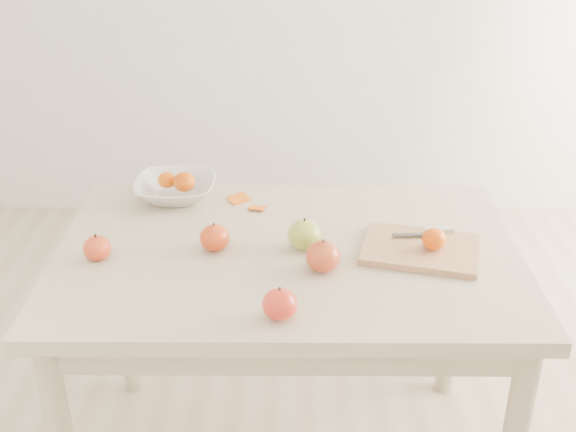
{
  "coord_description": "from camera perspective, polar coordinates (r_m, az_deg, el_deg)",
  "views": [
    {
      "loc": [
        0.01,
        -1.63,
        1.67
      ],
      "look_at": [
        0.0,
        0.05,
        0.82
      ],
      "focal_mm": 45.0,
      "sensor_mm": 36.0,
      "label": 1
    }
  ],
  "objects": [
    {
      "name": "apple_red_c",
      "position": [
        1.59,
        -0.65,
        -6.98
      ],
      "size": [
        0.08,
        0.08,
        0.07
      ],
      "primitive_type": "ellipsoid",
      "color": "maroon",
      "rests_on": "table"
    },
    {
      "name": "bowl_tangerine_far",
      "position": [
        2.13,
        -8.2,
        2.7
      ],
      "size": [
        0.07,
        0.07,
        0.06
      ],
      "primitive_type": "ellipsoid",
      "color": "#D04207",
      "rests_on": "fruit_bowl"
    },
    {
      "name": "bowl_tangerine_near",
      "position": [
        2.16,
        -9.54,
        2.84
      ],
      "size": [
        0.05,
        0.05,
        0.05
      ],
      "primitive_type": "ellipsoid",
      "color": "orange",
      "rests_on": "fruit_bowl"
    },
    {
      "name": "apple_green",
      "position": [
        1.86,
        1.3,
        -1.48
      ],
      "size": [
        0.09,
        0.09,
        0.08
      ],
      "primitive_type": "ellipsoid",
      "color": "olive",
      "rests_on": "table"
    },
    {
      "name": "board_tangerine",
      "position": [
        1.86,
        11.47,
        -1.77
      ],
      "size": [
        0.06,
        0.06,
        0.05
      ],
      "primitive_type": "ellipsoid",
      "color": "#E45D08",
      "rests_on": "cutting_board"
    },
    {
      "name": "orange_peel_a",
      "position": [
        2.13,
        -3.9,
        1.27
      ],
      "size": [
        0.07,
        0.07,
        0.01
      ],
      "primitive_type": "cube",
      "rotation": [
        0.21,
        0.0,
        0.64
      ],
      "color": "#D0560E",
      "rests_on": "table"
    },
    {
      "name": "fruit_bowl",
      "position": [
        2.16,
        -8.88,
        2.13
      ],
      "size": [
        0.24,
        0.24,
        0.06
      ],
      "primitive_type": "imported",
      "color": "silver",
      "rests_on": "table"
    },
    {
      "name": "apple_red_d",
      "position": [
        1.87,
        -14.86,
        -2.48
      ],
      "size": [
        0.07,
        0.07,
        0.06
      ],
      "primitive_type": "ellipsoid",
      "color": "#A70A18",
      "rests_on": "table"
    },
    {
      "name": "table",
      "position": [
        1.92,
        -0.01,
        -5.16
      ],
      "size": [
        1.2,
        0.8,
        0.75
      ],
      "color": "#C5B395",
      "rests_on": "ground"
    },
    {
      "name": "cutting_board",
      "position": [
        1.88,
        10.42,
        -2.6
      ],
      "size": [
        0.33,
        0.28,
        0.02
      ],
      "primitive_type": "cube",
      "rotation": [
        0.0,
        0.0,
        -0.25
      ],
      "color": "tan",
      "rests_on": "table"
    },
    {
      "name": "orange_peel_b",
      "position": [
        2.08,
        -2.46,
        0.58
      ],
      "size": [
        0.05,
        0.05,
        0.01
      ],
      "primitive_type": "cube",
      "rotation": [
        -0.14,
        0.0,
        -0.27
      ],
      "color": "#DB5B0F",
      "rests_on": "table"
    },
    {
      "name": "paring_knife",
      "position": [
        1.95,
        11.49,
        -1.16
      ],
      "size": [
        0.17,
        0.05,
        0.01
      ],
      "color": "silver",
      "rests_on": "cutting_board"
    },
    {
      "name": "apple_red_b",
      "position": [
        1.86,
        -5.83,
        -1.72
      ],
      "size": [
        0.08,
        0.08,
        0.07
      ],
      "primitive_type": "ellipsoid",
      "color": "#A51710",
      "rests_on": "table"
    },
    {
      "name": "apple_red_e",
      "position": [
        1.76,
        2.78,
        -3.2
      ],
      "size": [
        0.09,
        0.09,
        0.08
      ],
      "primitive_type": "ellipsoid",
      "color": "maroon",
      "rests_on": "table"
    }
  ]
}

